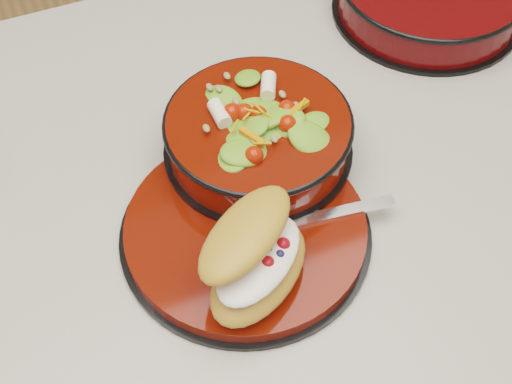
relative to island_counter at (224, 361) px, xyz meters
name	(u,v)px	position (x,y,z in m)	size (l,w,h in m)	color
island_counter	(224,361)	(0.00, 0.00, 0.00)	(1.24, 0.74, 0.90)	silver
dinner_plate	(247,230)	(0.01, -0.07, 0.46)	(0.26, 0.26, 0.02)	black
salad_bowl	(258,131)	(0.06, 0.01, 0.50)	(0.21, 0.21, 0.09)	black
croissant	(256,256)	(0.00, -0.13, 0.50)	(0.14, 0.14, 0.08)	#B78138
fork	(308,219)	(0.07, -0.09, 0.47)	(0.17, 0.04, 0.00)	silver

